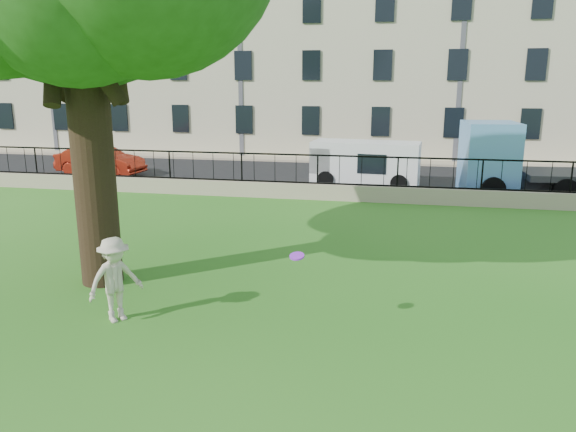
% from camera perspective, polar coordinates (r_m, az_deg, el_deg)
% --- Properties ---
extents(ground, '(120.00, 120.00, 0.00)m').
position_cam_1_polar(ground, '(10.52, -6.71, -12.01)').
color(ground, '#26701A').
rests_on(ground, ground).
extents(retaining_wall, '(50.00, 0.40, 0.60)m').
position_cam_1_polar(retaining_wall, '(21.62, 3.00, 2.50)').
color(retaining_wall, tan).
rests_on(retaining_wall, ground).
extents(iron_railing, '(50.00, 0.05, 1.13)m').
position_cam_1_polar(iron_railing, '(21.47, 3.03, 4.73)').
color(iron_railing, black).
rests_on(iron_railing, retaining_wall).
extents(street, '(60.00, 9.00, 0.01)m').
position_cam_1_polar(street, '(26.26, 4.47, 3.87)').
color(street, black).
rests_on(street, ground).
extents(sidewalk, '(60.00, 1.40, 0.12)m').
position_cam_1_polar(sidewalk, '(31.35, 5.62, 5.59)').
color(sidewalk, tan).
rests_on(sidewalk, ground).
extents(building_row, '(56.40, 10.40, 13.80)m').
position_cam_1_polar(building_row, '(36.74, 6.81, 17.50)').
color(building_row, '#C1BA99').
rests_on(building_row, ground).
extents(man, '(1.15, 1.23, 1.67)m').
position_cam_1_polar(man, '(11.25, -17.16, -6.20)').
color(man, beige).
rests_on(man, ground).
extents(frisbee, '(0.35, 0.35, 0.12)m').
position_cam_1_polar(frisbee, '(10.08, 0.91, -4.09)').
color(frisbee, '#A129ED').
extents(red_sedan, '(4.40, 1.99, 1.40)m').
position_cam_1_polar(red_sedan, '(28.31, -18.55, 5.34)').
color(red_sedan, '#B62916').
rests_on(red_sedan, street).
extents(white_van, '(4.68, 2.20, 1.90)m').
position_cam_1_polar(white_van, '(24.45, 7.87, 5.28)').
color(white_van, silver).
rests_on(white_van, street).
extents(blue_truck, '(7.01, 2.93, 2.87)m').
position_cam_1_polar(blue_truck, '(24.37, 25.28, 5.20)').
color(blue_truck, '#5C97D8').
rests_on(blue_truck, street).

